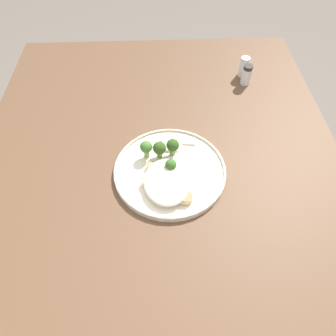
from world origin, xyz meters
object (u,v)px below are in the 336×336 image
at_px(seared_scallop_right_edge, 184,197).
at_px(seared_scallop_center_golden, 147,182).
at_px(seared_scallop_rear_pale, 150,167).
at_px(salt_shaker, 243,67).
at_px(broccoli_floret_center_pile, 169,165).
at_px(broccoli_floret_beside_noodles, 158,149).
at_px(pepper_shaker, 245,75).
at_px(seared_scallop_tiny_bay, 172,179).
at_px(broccoli_floret_rear_charred, 144,148).
at_px(dinner_plate, 168,171).
at_px(broccoli_floret_split_head, 171,146).

bearing_deg(seared_scallop_right_edge, seared_scallop_center_golden, -118.00).
distance_m(seared_scallop_rear_pale, salt_shaker, 0.51).
xyz_separation_m(seared_scallop_right_edge, broccoli_floret_center_pile, (-0.08, -0.03, 0.02)).
relative_size(seared_scallop_rear_pale, seared_scallop_center_golden, 0.86).
xyz_separation_m(broccoli_floret_beside_noodles, pepper_shaker, (-0.32, 0.29, -0.01)).
bearing_deg(seared_scallop_center_golden, pepper_shaker, 141.61).
bearing_deg(pepper_shaker, broccoli_floret_center_pile, -35.70).
relative_size(seared_scallop_right_edge, seared_scallop_tiny_bay, 1.59).
xyz_separation_m(salt_shaker, pepper_shaker, (0.04, 0.00, 0.00)).
bearing_deg(broccoli_floret_rear_charred, salt_shaker, 137.55).
distance_m(seared_scallop_right_edge, seared_scallop_tiny_bay, 0.06).
relative_size(seared_scallop_tiny_bay, seared_scallop_center_golden, 0.67).
bearing_deg(broccoli_floret_center_pile, salt_shaker, 147.29).
bearing_deg(seared_scallop_tiny_bay, seared_scallop_right_edge, 24.04).
xyz_separation_m(dinner_plate, salt_shaker, (-0.41, 0.27, 0.02)).
bearing_deg(broccoli_floret_beside_noodles, salt_shaker, 141.08).
height_order(seared_scallop_rear_pale, broccoli_floret_center_pile, broccoli_floret_center_pile).
relative_size(broccoli_floret_center_pile, salt_shaker, 0.71).
height_order(seared_scallop_right_edge, broccoli_floret_rear_charred, broccoli_floret_rear_charred).
distance_m(seared_scallop_right_edge, broccoli_floret_split_head, 0.15).
distance_m(seared_scallop_tiny_bay, broccoli_floret_rear_charred, 0.11).
distance_m(broccoli_floret_split_head, pepper_shaker, 0.40).
distance_m(seared_scallop_tiny_bay, pepper_shaker, 0.48).
xyz_separation_m(broccoli_floret_beside_noodles, salt_shaker, (-0.36, 0.29, -0.01)).
xyz_separation_m(seared_scallop_center_golden, salt_shaker, (-0.45, 0.32, 0.01)).
bearing_deg(salt_shaker, pepper_shaker, 0.00).
distance_m(seared_scallop_center_golden, broccoli_floret_center_pile, 0.07).
bearing_deg(salt_shaker, broccoli_floret_rear_charred, -42.45).
relative_size(seared_scallop_right_edge, broccoli_floret_split_head, 0.68).
bearing_deg(seared_scallop_right_edge, pepper_shaker, 152.61).
bearing_deg(broccoli_floret_rear_charred, pepper_shaker, 133.80).
height_order(seared_scallop_center_golden, broccoli_floret_beside_noodles, broccoli_floret_beside_noodles).
height_order(broccoli_floret_center_pile, broccoli_floret_beside_noodles, broccoli_floret_beside_noodles).
height_order(seared_scallop_rear_pale, broccoli_floret_beside_noodles, broccoli_floret_beside_noodles).
distance_m(seared_scallop_right_edge, broccoli_floret_beside_noodles, 0.15).
height_order(broccoli_floret_rear_charred, salt_shaker, salt_shaker).
relative_size(broccoli_floret_rear_charred, broccoli_floret_beside_noodles, 1.05).
bearing_deg(broccoli_floret_beside_noodles, broccoli_floret_split_head, 102.39).
xyz_separation_m(dinner_plate, broccoli_floret_rear_charred, (-0.05, -0.06, 0.04)).
height_order(seared_scallop_tiny_bay, broccoli_floret_split_head, broccoli_floret_split_head).
xyz_separation_m(broccoli_floret_center_pile, broccoli_floret_beside_noodles, (-0.05, -0.02, 0.00)).
height_order(salt_shaker, pepper_shaker, same).
relative_size(seared_scallop_tiny_bay, salt_shaker, 0.34).
xyz_separation_m(seared_scallop_rear_pale, pepper_shaker, (-0.36, 0.31, 0.01)).
bearing_deg(seared_scallop_tiny_bay, broccoli_floret_center_pile, -166.09).
bearing_deg(broccoli_floret_center_pile, broccoli_floret_rear_charred, -132.80).
relative_size(dinner_plate, salt_shaker, 4.33).
distance_m(seared_scallop_right_edge, seared_scallop_center_golden, 0.10).
distance_m(dinner_plate, salt_shaker, 0.49).
bearing_deg(seared_scallop_tiny_bay, broccoli_floret_rear_charred, -141.66).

